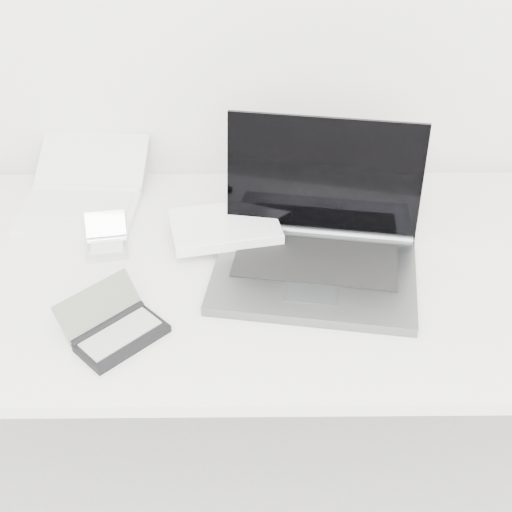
{
  "coord_description": "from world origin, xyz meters",
  "views": [
    {
      "loc": [
        -0.04,
        0.31,
        1.71
      ],
      "look_at": [
        -0.03,
        1.51,
        0.79
      ],
      "focal_mm": 50.0,
      "sensor_mm": 36.0,
      "label": 1
    }
  ],
  "objects_px": {
    "laptop_large": "(299,243)",
    "palmtop_charcoal": "(116,330)",
    "desk": "(269,283)",
    "netbook_open_white": "(83,197)"
  },
  "relations": [
    {
      "from": "laptop_large",
      "to": "palmtop_charcoal",
      "type": "relative_size",
      "value": 2.56
    },
    {
      "from": "desk",
      "to": "palmtop_charcoal",
      "type": "xyz_separation_m",
      "value": [
        -0.31,
        -0.22,
        0.06
      ]
    },
    {
      "from": "netbook_open_white",
      "to": "desk",
      "type": "bearing_deg",
      "value": -25.25
    },
    {
      "from": "desk",
      "to": "laptop_large",
      "type": "distance_m",
      "value": 0.12
    },
    {
      "from": "laptop_large",
      "to": "netbook_open_white",
      "type": "distance_m",
      "value": 0.57
    },
    {
      "from": "laptop_large",
      "to": "desk",
      "type": "bearing_deg",
      "value": -151.6
    },
    {
      "from": "desk",
      "to": "laptop_large",
      "type": "relative_size",
      "value": 2.78
    },
    {
      "from": "laptop_large",
      "to": "palmtop_charcoal",
      "type": "distance_m",
      "value": 0.45
    },
    {
      "from": "desk",
      "to": "palmtop_charcoal",
      "type": "distance_m",
      "value": 0.38
    },
    {
      "from": "netbook_open_white",
      "to": "palmtop_charcoal",
      "type": "bearing_deg",
      "value": -68.69
    }
  ]
}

